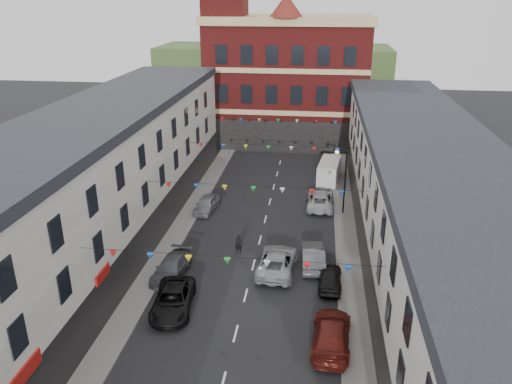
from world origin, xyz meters
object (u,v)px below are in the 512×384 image
at_px(car_left_e, 207,204).
at_px(moving_car, 277,261).
at_px(white_van, 329,171).
at_px(street_lamp, 343,173).
at_px(car_right_e, 313,256).
at_px(car_right_f, 320,200).
at_px(car_right_d, 330,278).
at_px(pedestrian, 239,244).
at_px(car_left_d, 171,268).
at_px(car_right_c, 331,334).
at_px(car_left_c, 173,300).

bearing_deg(car_left_e, moving_car, -47.08).
bearing_deg(white_van, street_lamp, -75.77).
relative_size(car_right_e, car_right_f, 0.89).
bearing_deg(car_right_d, pedestrian, -28.20).
bearing_deg(car_left_e, car_left_d, -84.11).
bearing_deg(car_left_e, car_right_c, -51.78).
relative_size(car_right_e, moving_car, 0.85).
bearing_deg(street_lamp, pedestrian, -133.54).
height_order(car_right_c, car_right_d, car_right_c).
bearing_deg(car_right_c, car_right_e, -78.96).
bearing_deg(car_right_c, car_left_d, -25.50).
bearing_deg(white_van, moving_car, -93.80).
relative_size(car_left_e, car_right_c, 0.77).
bearing_deg(car_right_e, car_right_c, 93.96).
relative_size(moving_car, pedestrian, 3.65).
bearing_deg(white_van, pedestrian, -105.04).
relative_size(car_left_e, car_right_f, 0.77).
relative_size(car_left_c, car_right_c, 0.97).
distance_m(car_right_c, moving_car, 8.59).
bearing_deg(car_right_f, car_left_e, 13.74).
xyz_separation_m(car_left_d, white_van, (11.10, 20.54, 0.46)).
xyz_separation_m(car_left_e, car_right_d, (11.00, -11.26, -0.02)).
bearing_deg(car_right_f, car_right_c, 93.22).
bearing_deg(car_left_c, car_right_e, 31.67).
height_order(car_left_c, white_van, white_van).
distance_m(street_lamp, car_right_f, 3.92).
relative_size(street_lamp, white_van, 1.18).
bearing_deg(street_lamp, car_right_d, -94.93).
relative_size(car_right_e, white_van, 0.91).
xyz_separation_m(car_right_d, white_van, (0.10, 20.46, 0.47)).
height_order(car_right_d, pedestrian, pedestrian).
distance_m(car_left_c, car_right_c, 10.00).
bearing_deg(street_lamp, moving_car, -114.36).
distance_m(car_right_d, pedestrian, 7.87).
height_order(car_left_d, moving_car, moving_car).
distance_m(car_left_d, pedestrian, 5.71).
height_order(street_lamp, car_left_e, street_lamp).
relative_size(street_lamp, car_right_c, 1.15).
height_order(car_left_c, pedestrian, pedestrian).
height_order(car_left_e, car_right_e, car_right_e).
xyz_separation_m(white_van, pedestrian, (-6.96, -16.61, -0.38)).
xyz_separation_m(car_right_c, white_van, (0.10, 26.58, 0.37)).
distance_m(street_lamp, pedestrian, 11.91).
bearing_deg(street_lamp, car_left_c, -123.85).
bearing_deg(car_right_d, car_left_e, -44.53).
xyz_separation_m(car_left_c, car_left_e, (-1.23, 15.22, -0.02)).
xyz_separation_m(moving_car, white_van, (3.83, 18.84, 0.37)).
bearing_deg(car_left_c, car_left_d, 101.45).
bearing_deg(pedestrian, car_right_e, -10.58).
bearing_deg(white_van, car_right_d, -82.59).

